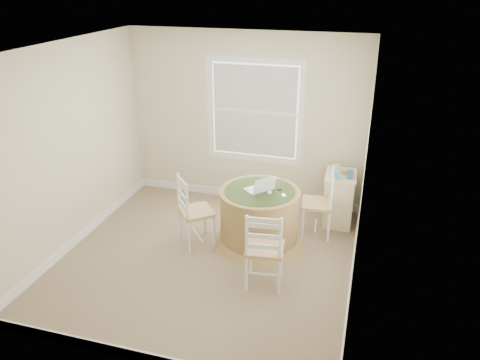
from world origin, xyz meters
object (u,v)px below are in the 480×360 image
(round_table, at_px, (259,214))
(chair_right, at_px, (317,203))
(chair_near, at_px, (265,248))
(laptop, at_px, (260,188))
(chair_left, at_px, (196,211))
(corner_chest, at_px, (339,198))

(round_table, bearing_deg, chair_right, 11.09)
(chair_near, bearing_deg, laptop, -79.46)
(chair_near, relative_size, laptop, 2.18)
(round_table, relative_size, chair_left, 1.30)
(chair_left, distance_m, corner_chest, 2.06)
(chair_left, xyz_separation_m, laptop, (0.78, 0.28, 0.31))
(chair_right, xyz_separation_m, corner_chest, (0.26, 0.42, -0.10))
(round_table, xyz_separation_m, chair_right, (0.70, 0.40, 0.06))
(chair_near, height_order, laptop, laptop)
(round_table, xyz_separation_m, laptop, (-0.00, 0.01, 0.37))
(round_table, height_order, chair_left, chair_left)
(chair_left, xyz_separation_m, corner_chest, (1.74, 1.09, -0.10))
(chair_left, bearing_deg, chair_right, -105.29)
(chair_left, xyz_separation_m, chair_right, (1.48, 0.67, 0.00))
(chair_left, bearing_deg, round_table, -110.88)
(laptop, bearing_deg, corner_chest, 172.63)
(laptop, bearing_deg, chair_near, 59.69)
(round_table, distance_m, chair_near, 0.93)
(chair_left, bearing_deg, corner_chest, -97.41)
(chair_left, xyz_separation_m, chair_near, (1.06, -0.62, 0.00))
(chair_left, relative_size, laptop, 2.18)
(chair_left, relative_size, corner_chest, 1.26)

